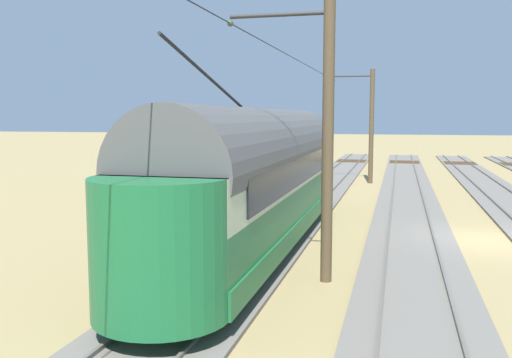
% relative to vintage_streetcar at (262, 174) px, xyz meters
% --- Properties ---
extents(ground_plane, '(220.00, 220.00, 0.00)m').
position_rel_vintage_streetcar_xyz_m(ground_plane, '(-6.84, -2.48, -2.26)').
color(ground_plane, '#937F51').
extents(track_third_siding, '(2.80, 80.00, 0.18)m').
position_rel_vintage_streetcar_xyz_m(track_third_siding, '(-4.56, -2.79, -2.21)').
color(track_third_siding, '#666059').
rests_on(track_third_siding, ground).
extents(track_outer_siding, '(2.80, 80.00, 0.18)m').
position_rel_vintage_streetcar_xyz_m(track_outer_siding, '(0.00, -2.79, -2.21)').
color(track_outer_siding, '#666059').
rests_on(track_outer_siding, ground).
extents(vintage_streetcar, '(2.65, 17.69, 5.35)m').
position_rel_vintage_streetcar_xyz_m(vintage_streetcar, '(0.00, 0.00, 0.00)').
color(vintage_streetcar, '#196033').
rests_on(vintage_streetcar, ground).
extents(catenary_pole_foreground, '(2.66, 0.28, 6.87)m').
position_rel_vintage_streetcar_xyz_m(catenary_pole_foreground, '(-2.37, -17.68, 1.33)').
color(catenary_pole_foreground, '#4C3D28').
rests_on(catenary_pole_foreground, ground).
extents(catenary_pole_mid_near, '(2.66, 0.28, 6.87)m').
position_rel_vintage_streetcar_xyz_m(catenary_pole_mid_near, '(-2.37, 3.27, 1.33)').
color(catenary_pole_mid_near, '#4C3D28').
rests_on(catenary_pole_mid_near, ground).
extents(overhead_wire_run, '(2.45, 45.91, 0.18)m').
position_rel_vintage_streetcar_xyz_m(overhead_wire_run, '(-0.04, 2.58, 4.07)').
color(overhead_wire_run, black).
rests_on(overhead_wire_run, ground).
extents(spare_tie_stack, '(2.40, 2.40, 0.54)m').
position_rel_vintage_streetcar_xyz_m(spare_tie_stack, '(3.16, -3.73, -1.99)').
color(spare_tie_stack, '#47331E').
rests_on(spare_tie_stack, ground).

